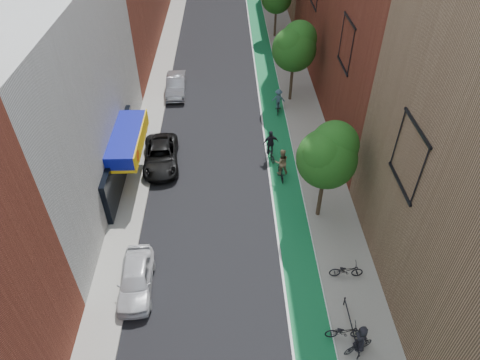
{
  "coord_description": "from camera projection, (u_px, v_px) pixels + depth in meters",
  "views": [
    {
      "loc": [
        0.27,
        -8.39,
        18.58
      ],
      "look_at": [
        0.92,
        11.75,
        1.5
      ],
      "focal_mm": 32.0,
      "sensor_mm": 36.0,
      "label": 1
    }
  ],
  "objects": [
    {
      "name": "cyclist_lane_near",
      "position": [
        281.0,
        166.0,
        28.3
      ],
      "size": [
        0.99,
        1.59,
        2.23
      ],
      "rotation": [
        0.0,
        0.0,
        3.25
      ],
      "color": "black",
      "rests_on": "ground"
    },
    {
      "name": "parked_car_black",
      "position": [
        161.0,
        156.0,
        29.62
      ],
      "size": [
        2.75,
        5.22,
        1.4
      ],
      "primitive_type": "imported",
      "rotation": [
        0.0,
        0.0,
        0.09
      ],
      "color": "black",
      "rests_on": "ground"
    },
    {
      "name": "parked_car_silver",
      "position": [
        176.0,
        85.0,
        37.39
      ],
      "size": [
        1.72,
        4.6,
        1.5
      ],
      "primitive_type": "imported",
      "rotation": [
        0.0,
        0.0,
        0.03
      ],
      "color": "gray",
      "rests_on": "ground"
    },
    {
      "name": "pedestrian",
      "position": [
        361.0,
        338.0,
        19.0
      ],
      "size": [
        0.53,
        0.78,
        1.55
      ],
      "primitive_type": "imported",
      "rotation": [
        0.0,
        0.0,
        -1.52
      ],
      "color": "black",
      "rests_on": "sidewalk_right"
    },
    {
      "name": "bike_lane",
      "position": [
        269.0,
        89.0,
        38.32
      ],
      "size": [
        2.0,
        68.0,
        0.01
      ],
      "primitive_type": "cube",
      "color": "#147343",
      "rests_on": "ground"
    },
    {
      "name": "building_left_white",
      "position": [
        35.0,
        101.0,
        24.93
      ],
      "size": [
        8.0,
        20.0,
        12.0
      ],
      "primitive_type": "cube",
      "color": "silver",
      "rests_on": "ground"
    },
    {
      "name": "parked_bike_mid",
      "position": [
        358.0,
        345.0,
        19.09
      ],
      "size": [
        1.54,
        0.93,
        0.89
      ],
      "primitive_type": "imported",
      "rotation": [
        0.0,
        0.0,
        1.94
      ],
      "color": "black",
      "rests_on": "sidewalk_right"
    },
    {
      "name": "cyclist_lane_far",
      "position": [
        278.0,
        102.0,
        34.92
      ],
      "size": [
        1.1,
        1.73,
        1.97
      ],
      "rotation": [
        0.0,
        0.0,
        3.03
      ],
      "color": "black",
      "rests_on": "ground"
    },
    {
      "name": "parked_bike_far",
      "position": [
        344.0,
        331.0,
        19.58
      ],
      "size": [
        1.79,
        0.66,
        0.94
      ],
      "primitive_type": "imported",
      "rotation": [
        0.0,
        0.0,
        1.55
      ],
      "color": "black",
      "rests_on": "sidewalk_right"
    },
    {
      "name": "tree_mid",
      "position": [
        295.0,
        46.0,
        33.69
      ],
      "size": [
        3.55,
        3.53,
        6.74
      ],
      "color": "#332619",
      "rests_on": "ground"
    },
    {
      "name": "parked_bike_near",
      "position": [
        346.0,
        270.0,
        22.23
      ],
      "size": [
        1.78,
        0.66,
        0.93
      ],
      "primitive_type": "imported",
      "rotation": [
        0.0,
        0.0,
        1.55
      ],
      "color": "black",
      "rests_on": "sidewalk_right"
    },
    {
      "name": "cyclist_lane_mid",
      "position": [
        271.0,
        148.0,
        30.02
      ],
      "size": [
        1.19,
        1.74,
        2.24
      ],
      "rotation": [
        0.0,
        0.0,
        3.38
      ],
      "color": "black",
      "rests_on": "ground"
    },
    {
      "name": "parked_car_white",
      "position": [
        136.0,
        279.0,
        21.7
      ],
      "size": [
        1.88,
        4.24,
        1.42
      ],
      "primitive_type": "imported",
      "rotation": [
        0.0,
        0.0,
        0.05
      ],
      "color": "silver",
      "rests_on": "ground"
    },
    {
      "name": "sidewalk_right",
      "position": [
        297.0,
        88.0,
        38.33
      ],
      "size": [
        3.0,
        68.0,
        0.15
      ],
      "primitive_type": "cube",
      "color": "gray",
      "rests_on": "ground"
    },
    {
      "name": "tree_near",
      "position": [
        328.0,
        154.0,
        23.17
      ],
      "size": [
        3.4,
        3.36,
        6.42
      ],
      "color": "#332619",
      "rests_on": "ground"
    },
    {
      "name": "sidewalk_left",
      "position": [
        157.0,
        90.0,
        38.03
      ],
      "size": [
        2.0,
        68.0,
        0.15
      ],
      "primitive_type": "cube",
      "color": "gray",
      "rests_on": "ground"
    }
  ]
}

